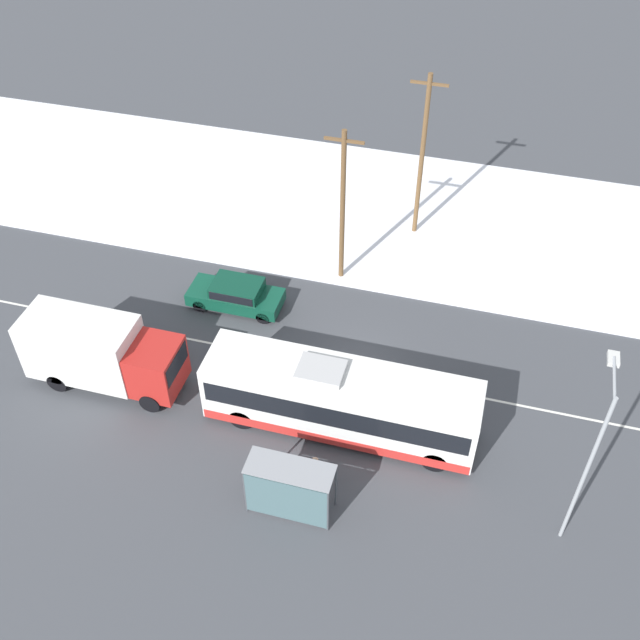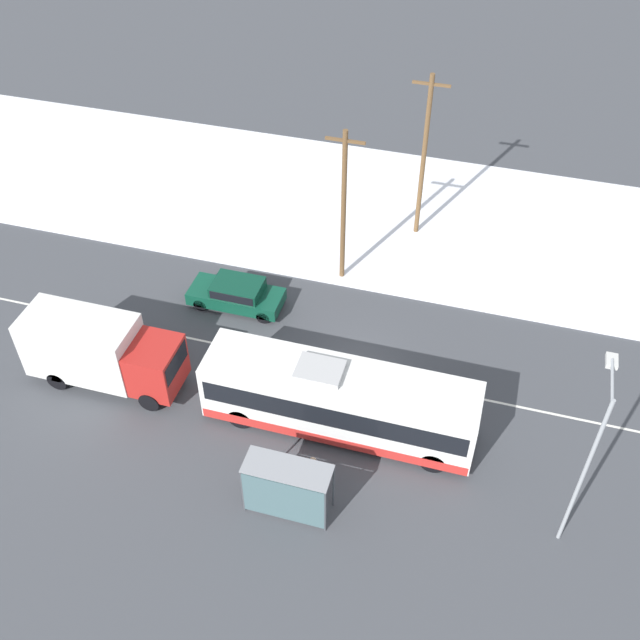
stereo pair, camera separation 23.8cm
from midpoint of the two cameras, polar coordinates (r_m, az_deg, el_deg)
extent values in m
plane|color=#424449|center=(32.67, 2.50, -4.01)|extent=(120.00, 120.00, 0.00)
cube|color=white|center=(41.62, 6.44, 7.79)|extent=(80.00, 13.06, 0.12)
cube|color=silver|center=(32.67, 2.50, -4.00)|extent=(60.00, 0.12, 0.00)
cube|color=white|center=(29.53, 1.36, -6.05)|extent=(10.82, 2.55, 2.61)
cube|color=black|center=(29.29, 1.37, -5.65)|extent=(10.38, 2.57, 0.99)
cube|color=red|center=(30.34, 1.32, -7.37)|extent=(10.71, 2.57, 0.47)
cube|color=#B2B2B2|center=(28.61, -0.17, -3.85)|extent=(1.80, 1.40, 0.24)
cylinder|color=black|center=(29.32, 8.49, -10.56)|extent=(1.00, 0.28, 1.00)
cylinder|color=black|center=(30.74, 9.17, -7.26)|extent=(1.00, 0.28, 1.00)
cylinder|color=black|center=(30.47, -6.23, -7.45)|extent=(1.00, 0.28, 1.00)
cylinder|color=black|center=(31.84, -4.83, -4.43)|extent=(1.00, 0.28, 1.00)
cube|color=silver|center=(32.69, -17.84, -1.92)|extent=(4.72, 2.30, 2.73)
cube|color=red|center=(31.47, -12.54, -3.50)|extent=(1.90, 2.18, 2.13)
cube|color=black|center=(30.82, -11.10, -3.30)|extent=(0.06, 1.95, 0.94)
cylinder|color=black|center=(31.69, -13.01, -6.16)|extent=(0.90, 0.26, 0.90)
cylinder|color=black|center=(32.86, -11.51, -3.59)|extent=(0.90, 0.26, 0.90)
cylinder|color=black|center=(33.56, -19.54, -4.49)|extent=(0.90, 0.26, 0.90)
cylinder|color=black|center=(34.67, -17.90, -2.13)|extent=(0.90, 0.26, 0.90)
cube|color=#0F4733|center=(35.66, -6.64, 1.76)|extent=(4.45, 1.80, 0.62)
cube|color=#0D3C2B|center=(35.25, -6.54, 2.44)|extent=(2.31, 1.66, 0.54)
cube|color=black|center=(35.24, -6.54, 2.45)|extent=(2.13, 1.69, 0.43)
cylinder|color=black|center=(35.77, -9.33, 1.12)|extent=(0.64, 0.22, 0.64)
cylinder|color=black|center=(36.84, -8.40, 2.70)|extent=(0.64, 0.22, 0.64)
cylinder|color=black|center=(34.78, -4.56, 0.21)|extent=(0.64, 0.22, 0.64)
cylinder|color=black|center=(35.88, -3.75, 1.86)|extent=(0.64, 0.22, 0.64)
cylinder|color=#23232D|center=(28.68, -0.85, -11.99)|extent=(0.12, 0.12, 0.77)
cylinder|color=#23232D|center=(28.64, -0.39, -12.09)|extent=(0.12, 0.12, 0.77)
cube|color=black|center=(28.09, -0.63, -11.22)|extent=(0.40, 0.22, 0.63)
sphere|color=tan|center=(27.73, -0.64, -10.67)|extent=(0.27, 0.27, 0.27)
cylinder|color=black|center=(28.16, -1.13, -11.15)|extent=(0.10, 0.10, 0.60)
cylinder|color=black|center=(28.08, -0.13, -11.37)|extent=(0.10, 0.10, 0.60)
cube|color=gray|center=(26.51, -2.58, -11.27)|extent=(3.14, 1.20, 0.06)
cube|color=slate|center=(27.16, -2.88, -13.67)|extent=(3.02, 0.04, 2.16)
cylinder|color=#474C51|center=(28.12, -5.19, -11.10)|extent=(0.08, 0.08, 2.34)
cylinder|color=#474C51|center=(27.54, 0.97, -12.52)|extent=(0.08, 0.08, 2.34)
cylinder|color=#474C51|center=(27.54, -5.98, -12.90)|extent=(0.08, 0.08, 2.34)
cylinder|color=#474C51|center=(26.94, 0.34, -14.41)|extent=(0.08, 0.08, 2.34)
cylinder|color=#9EA3A8|center=(26.14, 19.31, -10.98)|extent=(0.14, 0.14, 7.42)
cylinder|color=#9EA3A8|center=(24.15, 21.26, -4.19)|extent=(0.10, 1.86, 0.10)
cube|color=silver|center=(24.86, 21.20, -2.78)|extent=(0.36, 0.60, 0.16)
cylinder|color=brown|center=(34.95, 1.53, 8.43)|extent=(0.24, 0.24, 8.11)
cube|color=brown|center=(33.06, 1.65, 13.51)|extent=(1.80, 0.12, 0.12)
cylinder|color=brown|center=(38.21, 7.57, 12.06)|extent=(0.24, 0.24, 8.91)
cube|color=brown|center=(36.36, 8.16, 17.40)|extent=(1.80, 0.12, 0.12)
camera|label=1|loc=(0.12, -90.21, -0.19)|focal=42.00mm
camera|label=2|loc=(0.12, 89.79, 0.19)|focal=42.00mm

